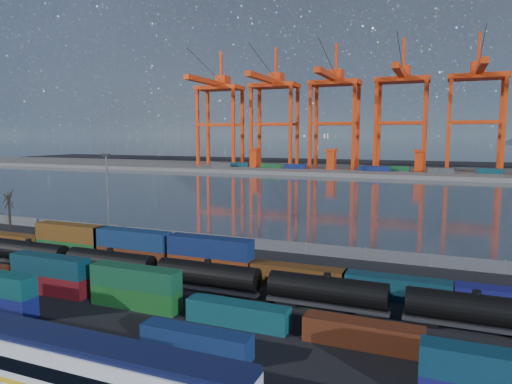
% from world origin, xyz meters
% --- Properties ---
extents(ground, '(700.00, 700.00, 0.00)m').
position_xyz_m(ground, '(0.00, 0.00, 0.00)').
color(ground, black).
rests_on(ground, ground).
extents(harbor_water, '(700.00, 700.00, 0.00)m').
position_xyz_m(harbor_water, '(0.00, 105.00, 0.01)').
color(harbor_water, '#313D48').
rests_on(harbor_water, ground).
extents(far_quay, '(700.00, 70.00, 2.00)m').
position_xyz_m(far_quay, '(0.00, 210.00, 1.00)').
color(far_quay, '#514F4C').
rests_on(far_quay, ground).
extents(distant_mountains, '(2470.00, 1100.00, 520.00)m').
position_xyz_m(distant_mountains, '(63.02, 1600.00, 220.29)').
color(distant_mountains, '#1E2630').
rests_on(distant_mountains, ground).
extents(container_row_south, '(138.13, 2.22, 4.72)m').
position_xyz_m(container_row_south, '(1.52, -10.32, 1.91)').
color(container_row_south, '#3A3E3F').
rests_on(container_row_south, ground).
extents(container_row_mid, '(127.79, 2.31, 4.92)m').
position_xyz_m(container_row_mid, '(10.96, -3.02, 1.68)').
color(container_row_mid, navy).
rests_on(container_row_mid, ground).
extents(container_row_north, '(141.95, 2.62, 5.58)m').
position_xyz_m(container_row_north, '(-2.57, 11.48, 1.99)').
color(container_row_north, navy).
rests_on(container_row_north, ground).
extents(tanker_string, '(107.22, 3.05, 4.37)m').
position_xyz_m(tanker_string, '(-11.82, 4.71, 2.19)').
color(tanker_string, black).
rests_on(tanker_string, ground).
extents(waterfront_fence, '(160.12, 0.12, 2.20)m').
position_xyz_m(waterfront_fence, '(-0.00, 28.00, 1.00)').
color(waterfront_fence, '#595B5E').
rests_on(waterfront_fence, ground).
extents(bare_tree, '(2.27, 2.34, 8.62)m').
position_xyz_m(bare_tree, '(-55.28, 24.40, 4.33)').
color(bare_tree, black).
rests_on(bare_tree, ground).
extents(yard_light_mast, '(1.60, 0.40, 16.60)m').
position_xyz_m(yard_light_mast, '(-30.00, 26.00, 9.30)').
color(yard_light_mast, slate).
rests_on(yard_light_mast, ground).
extents(gantry_cranes, '(202.00, 51.84, 70.19)m').
position_xyz_m(gantry_cranes, '(-7.50, 203.14, 43.03)').
color(gantry_cranes, red).
rests_on(gantry_cranes, ground).
extents(quay_containers, '(172.58, 10.99, 2.60)m').
position_xyz_m(quay_containers, '(-11.00, 195.46, 3.30)').
color(quay_containers, navy).
rests_on(quay_containers, far_quay).
extents(straddle_carriers, '(140.00, 7.00, 11.10)m').
position_xyz_m(straddle_carriers, '(-2.50, 200.00, 7.82)').
color(straddle_carriers, red).
rests_on(straddle_carriers, far_quay).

